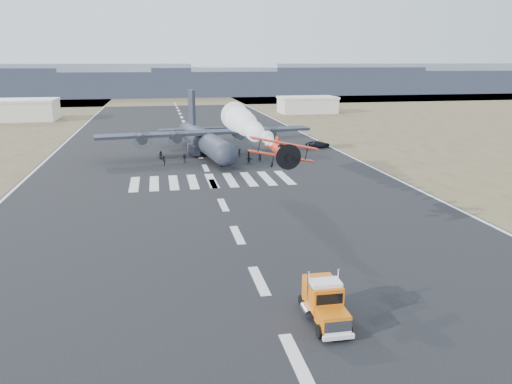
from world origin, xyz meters
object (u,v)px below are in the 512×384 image
object	(u,v)px
aerobatic_biplane	(282,151)
crew_h	(220,159)
hangar_right	(307,105)
semi_truck	(324,301)
crew_e	(161,155)
crew_g	(249,153)
crew_a	(260,157)
transport_aircraft	(205,139)
crew_f	(249,159)
crew_b	(164,161)
support_vehicle	(318,144)
hangar_left	(17,110)
crew_d	(184,158)
crew_c	(240,153)

from	to	relation	value
aerobatic_biplane	crew_h	xyz separation A→B (m)	(-0.85, 43.04, -8.96)
hangar_right	semi_truck	xyz separation A→B (m)	(-42.68, -145.65, -1.45)
crew_e	crew_g	size ratio (longest dim) A/B	0.89
crew_a	aerobatic_biplane	bearing A→B (deg)	75.04
hangar_right	transport_aircraft	bearing A→B (deg)	-120.28
semi_truck	crew_f	bearing A→B (deg)	85.87
crew_b	support_vehicle	bearing A→B (deg)	115.21
hangar_right	crew_e	size ratio (longest dim) A/B	12.97
hangar_left	semi_truck	bearing A→B (deg)	-68.53
crew_b	semi_truck	bearing A→B (deg)	14.27
crew_d	crew_f	size ratio (longest dim) A/B	0.98
crew_e	crew_g	world-z (taller)	crew_g
support_vehicle	crew_g	xyz separation A→B (m)	(-17.11, -8.53, 0.13)
crew_b	crew_f	bearing A→B (deg)	88.10
transport_aircraft	crew_d	world-z (taller)	transport_aircraft
transport_aircraft	crew_d	bearing A→B (deg)	-130.35
crew_c	crew_g	bearing A→B (deg)	-118.83
aerobatic_biplane	support_vehicle	distance (m)	61.96
hangar_left	crew_h	bearing A→B (deg)	-56.16
support_vehicle	crew_h	distance (m)	27.24
aerobatic_biplane	crew_d	bearing A→B (deg)	99.26
aerobatic_biplane	crew_f	world-z (taller)	aerobatic_biplane
crew_g	crew_h	distance (m)	8.30
crew_d	crew_e	size ratio (longest dim) A/B	1.02
crew_c	crew_d	xyz separation A→B (m)	(-11.02, -2.76, -0.05)
crew_a	crew_d	size ratio (longest dim) A/B	1.13
aerobatic_biplane	crew_g	bearing A→B (deg)	83.91
hangar_left	crew_f	size ratio (longest dim) A/B	14.96
crew_b	crew_d	world-z (taller)	crew_b
transport_aircraft	crew_e	bearing A→B (deg)	-167.09
hangar_left	crew_a	bearing A→B (deg)	-52.40
semi_truck	transport_aircraft	world-z (taller)	transport_aircraft
aerobatic_biplane	crew_e	size ratio (longest dim) A/B	4.27
hangar_right	crew_b	distance (m)	101.28
semi_truck	support_vehicle	world-z (taller)	semi_truck
crew_a	crew_g	bearing A→B (deg)	-80.61
support_vehicle	crew_e	xyz separation A→B (m)	(-34.15, -7.00, 0.03)
crew_c	hangar_left	bearing A→B (deg)	25.81
crew_g	crew_a	bearing A→B (deg)	-117.38
crew_c	crew_g	size ratio (longest dim) A/B	0.96
semi_truck	hangar_right	bearing A→B (deg)	74.40
semi_truck	crew_e	bearing A→B (deg)	100.31
hangar_right	crew_e	world-z (taller)	hangar_right
support_vehicle	crew_g	distance (m)	19.11
crew_a	semi_truck	bearing A→B (deg)	76.77
transport_aircraft	crew_f	size ratio (longest dim) A/B	26.22
crew_h	hangar_right	bearing A→B (deg)	148.55
semi_truck	crew_b	xyz separation A→B (m)	(-10.60, 59.54, -0.70)
transport_aircraft	crew_c	xyz separation A→B (m)	(6.46, -4.38, -2.34)
semi_truck	support_vehicle	xyz separation A→B (m)	(23.11, 72.51, -0.80)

